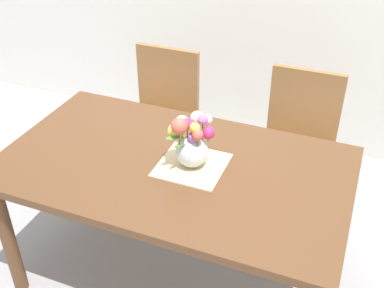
{
  "coord_description": "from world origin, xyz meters",
  "views": [
    {
      "loc": [
        0.74,
        -1.62,
        2.02
      ],
      "look_at": [
        0.09,
        0.01,
        0.86
      ],
      "focal_mm": 44.64,
      "sensor_mm": 36.0,
      "label": 1
    }
  ],
  "objects_px": {
    "chair_left": "(162,109)",
    "chair_right": "(298,136)",
    "dining_table": "(174,179)",
    "flower_vase": "(191,142)"
  },
  "relations": [
    {
      "from": "dining_table",
      "to": "chair_right",
      "type": "bearing_deg",
      "value": 61.27
    },
    {
      "from": "chair_left",
      "to": "dining_table",
      "type": "bearing_deg",
      "value": 118.73
    },
    {
      "from": "dining_table",
      "to": "flower_vase",
      "type": "xyz_separation_m",
      "value": [
        0.08,
        0.01,
        0.22
      ]
    },
    {
      "from": "dining_table",
      "to": "chair_left",
      "type": "bearing_deg",
      "value": 118.73
    },
    {
      "from": "dining_table",
      "to": "chair_right",
      "type": "xyz_separation_m",
      "value": [
        0.44,
        0.81,
        -0.13
      ]
    },
    {
      "from": "dining_table",
      "to": "chair_left",
      "type": "height_order",
      "value": "chair_left"
    },
    {
      "from": "flower_vase",
      "to": "chair_right",
      "type": "bearing_deg",
      "value": 65.67
    },
    {
      "from": "flower_vase",
      "to": "chair_left",
      "type": "bearing_deg",
      "value": 123.46
    },
    {
      "from": "chair_left",
      "to": "chair_right",
      "type": "xyz_separation_m",
      "value": [
        0.88,
        0.0,
        0.0
      ]
    },
    {
      "from": "dining_table",
      "to": "flower_vase",
      "type": "relative_size",
      "value": 6.02
    }
  ]
}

